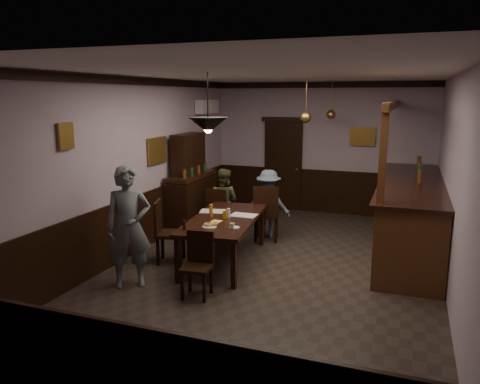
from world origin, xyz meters
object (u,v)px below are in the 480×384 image
at_px(chair_near, 198,261).
at_px(coffee_cup, 232,225).
at_px(dining_table, 224,222).
at_px(chair_far_right, 266,211).
at_px(pendant_brass_mid, 306,118).
at_px(person_standing, 129,227).
at_px(chair_side, 165,229).
at_px(person_seated_right, 268,204).
at_px(pendant_brass_far, 331,115).
at_px(chair_far_left, 219,211).
at_px(person_seated_left, 223,201).
at_px(soda_can, 225,215).
at_px(pendant_iron, 208,125).
at_px(bar_counter, 410,212).
at_px(sideboard, 191,191).

height_order(chair_near, coffee_cup, chair_near).
bearing_deg(dining_table, chair_far_right, 76.50).
height_order(dining_table, pendant_brass_mid, pendant_brass_mid).
distance_m(chair_near, person_standing, 1.12).
bearing_deg(chair_side, person_seated_right, -49.44).
bearing_deg(coffee_cup, person_seated_right, 85.70).
xyz_separation_m(chair_far_right, pendant_brass_far, (0.83, 1.90, 1.71)).
relative_size(chair_far_left, pendant_brass_mid, 1.20).
distance_m(person_seated_left, coffee_cup, 2.27).
height_order(chair_far_right, soda_can, chair_far_right).
xyz_separation_m(chair_near, pendant_brass_far, (0.99, 4.53, 1.81)).
distance_m(person_seated_left, soda_can, 1.68).
xyz_separation_m(person_standing, soda_can, (0.93, 1.31, -0.06)).
bearing_deg(pendant_iron, coffee_cup, 42.73).
xyz_separation_m(person_standing, pendant_brass_mid, (1.84, 3.00, 1.43)).
relative_size(chair_far_right, coffee_cup, 13.31).
bearing_deg(pendant_iron, chair_far_left, 109.12).
distance_m(soda_can, bar_counter, 3.40).
relative_size(chair_side, pendant_iron, 1.24).
xyz_separation_m(chair_side, coffee_cup, (1.26, -0.23, 0.24)).
relative_size(dining_table, pendant_brass_far, 2.84).
distance_m(chair_far_right, pendant_brass_mid, 1.86).
xyz_separation_m(chair_far_right, pendant_brass_mid, (0.63, 0.33, 1.71)).
bearing_deg(pendant_brass_far, sideboard, -147.25).
bearing_deg(soda_can, bar_counter, 34.37).
bearing_deg(dining_table, person_standing, -123.53).
distance_m(coffee_cup, pendant_iron, 1.52).
distance_m(chair_side, coffee_cup, 1.30).
relative_size(coffee_cup, bar_counter, 0.02).
relative_size(chair_far_right, person_seated_left, 0.81).
relative_size(chair_side, person_standing, 0.59).
bearing_deg(person_standing, coffee_cup, -1.60).
bearing_deg(dining_table, pendant_brass_mid, 60.17).
bearing_deg(person_seated_left, pendant_iron, 113.42).
xyz_separation_m(chair_far_left, chair_near, (0.75, -2.53, -0.05)).
height_order(person_seated_left, coffee_cup, person_seated_left).
distance_m(person_seated_left, sideboard, 0.77).
bearing_deg(chair_far_left, bar_counter, -165.87).
bearing_deg(pendant_brass_far, chair_near, -102.32).
bearing_deg(chair_far_right, coffee_cup, 78.41).
relative_size(chair_far_right, bar_counter, 0.23).
xyz_separation_m(chair_side, person_seated_left, (0.28, 1.81, 0.09)).
bearing_deg(bar_counter, chair_near, -130.09).
distance_m(dining_table, chair_far_right, 1.35).
height_order(coffee_cup, bar_counter, bar_counter).
bearing_deg(coffee_cup, dining_table, 116.18).
bearing_deg(soda_can, sideboard, 130.42).
bearing_deg(pendant_brass_far, soda_can, -108.79).
height_order(dining_table, person_seated_right, person_seated_right).
relative_size(coffee_cup, pendant_brass_far, 0.10).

